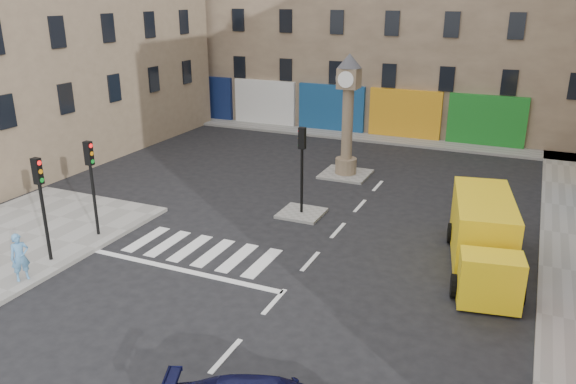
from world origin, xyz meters
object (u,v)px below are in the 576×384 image
Objects in this scene: traffic_light_left_near at (41,193)px; traffic_light_island at (302,156)px; clock_pillar at (348,108)px; traffic_light_left_far at (91,173)px; pedestrian_blue at (20,257)px; yellow_van at (483,236)px.

traffic_light_left_near is 1.00× the size of traffic_light_island.
traffic_light_island is at bearing -90.00° from clock_pillar.
pedestrian_blue is at bearing -85.55° from traffic_light_left_far.
traffic_light_left_near is 1.00× the size of traffic_light_left_far.
yellow_van is (13.83, 3.49, -1.48)m from traffic_light_left_far.
traffic_light_island is 0.57× the size of yellow_van.
pedestrian_blue is (0.30, -1.46, -1.67)m from traffic_light_left_near.
yellow_van is (7.53, -7.90, -2.41)m from clock_pillar.
traffic_light_left_far is 1.00× the size of traffic_light_island.
traffic_light_left_near is 15.19m from clock_pillar.
traffic_light_left_far is at bearing -175.90° from yellow_van.
traffic_light_left_near is 10.03m from traffic_light_island.
clock_pillar is at bearing 7.69° from pedestrian_blue.
traffic_light_left_far is at bearing 33.61° from pedestrian_blue.
traffic_light_left_far is 4.21m from pedestrian_blue.
clock_pillar is (6.30, 13.80, 0.93)m from traffic_light_left_near.
traffic_light_left_far is 13.05m from clock_pillar.
clock_pillar is at bearing 65.45° from traffic_light_left_near.
traffic_light_left_far is (0.00, 2.40, 0.00)m from traffic_light_left_near.
traffic_light_left_far reaches higher than pedestrian_blue.
traffic_light_island is 2.31× the size of pedestrian_blue.
yellow_van is 15.40m from pedestrian_blue.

